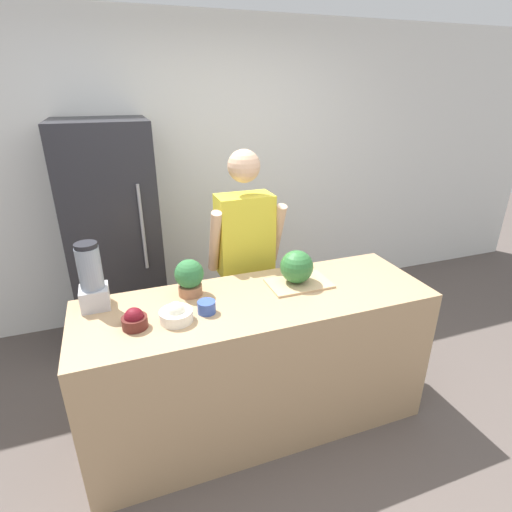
{
  "coord_description": "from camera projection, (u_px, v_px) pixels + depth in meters",
  "views": [
    {
      "loc": [
        -0.7,
        -1.55,
        2.04
      ],
      "look_at": [
        0.0,
        0.37,
        1.16
      ],
      "focal_mm": 28.0,
      "sensor_mm": 36.0,
      "label": 1
    }
  ],
  "objects": [
    {
      "name": "bowl_cherries",
      "position": [
        134.0,
        320.0,
        2.0
      ],
      "size": [
        0.13,
        0.13,
        0.11
      ],
      "color": "#511E19",
      "rests_on": "counter_island"
    },
    {
      "name": "refrigerator",
      "position": [
        115.0,
        239.0,
        3.18
      ],
      "size": [
        0.68,
        0.67,
        1.82
      ],
      "color": "#232328",
      "rests_on": "ground_plane"
    },
    {
      "name": "potted_plant",
      "position": [
        189.0,
        277.0,
        2.3
      ],
      "size": [
        0.17,
        0.17,
        0.22
      ],
      "color": "#996647",
      "rests_on": "counter_island"
    },
    {
      "name": "wall_back",
      "position": [
        194.0,
        175.0,
        3.59
      ],
      "size": [
        8.0,
        0.06,
        2.6
      ],
      "color": "white",
      "rests_on": "ground_plane"
    },
    {
      "name": "watermelon",
      "position": [
        297.0,
        267.0,
        2.42
      ],
      "size": [
        0.2,
        0.2,
        0.2
      ],
      "color": "#2D6B33",
      "rests_on": "cutting_board"
    },
    {
      "name": "bowl_small_blue",
      "position": [
        207.0,
        307.0,
        2.14
      ],
      "size": [
        0.1,
        0.1,
        0.07
      ],
      "color": "#334C9E",
      "rests_on": "counter_island"
    },
    {
      "name": "person",
      "position": [
        245.0,
        264.0,
        2.87
      ],
      "size": [
        0.52,
        0.27,
        1.67
      ],
      "color": "gray",
      "rests_on": "ground_plane"
    },
    {
      "name": "bowl_cream",
      "position": [
        176.0,
        314.0,
        2.06
      ],
      "size": [
        0.17,
        0.17,
        0.11
      ],
      "color": "white",
      "rests_on": "counter_island"
    },
    {
      "name": "blender",
      "position": [
        92.0,
        279.0,
        2.14
      ],
      "size": [
        0.15,
        0.15,
        0.38
      ],
      "color": "#B7B7BC",
      "rests_on": "counter_island"
    },
    {
      "name": "counter_island",
      "position": [
        258.0,
        362.0,
        2.48
      ],
      "size": [
        2.06,
        0.67,
        0.91
      ],
      "color": "tan",
      "rests_on": "ground_plane"
    },
    {
      "name": "ground_plane",
      "position": [
        277.0,
        459.0,
        2.37
      ],
      "size": [
        14.0,
        14.0,
        0.0
      ],
      "primitive_type": "plane",
      "color": "#564C47"
    },
    {
      "name": "cutting_board",
      "position": [
        299.0,
        283.0,
        2.45
      ],
      "size": [
        0.38,
        0.24,
        0.01
      ],
      "color": "tan",
      "rests_on": "counter_island"
    }
  ]
}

